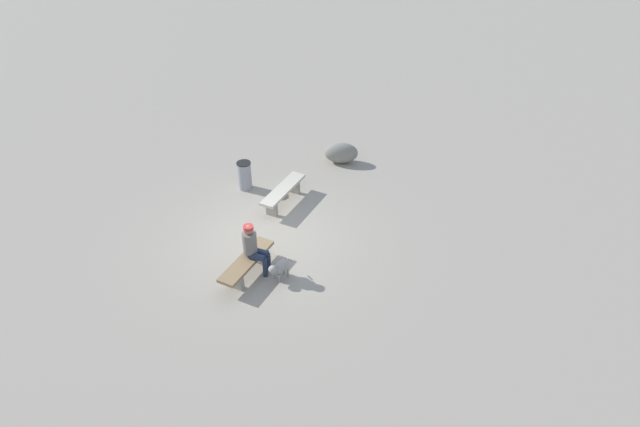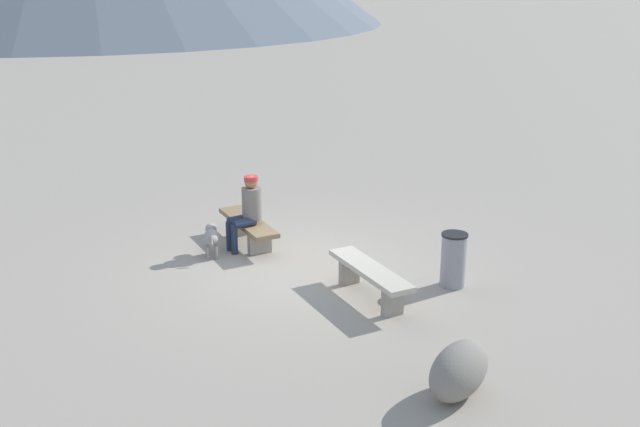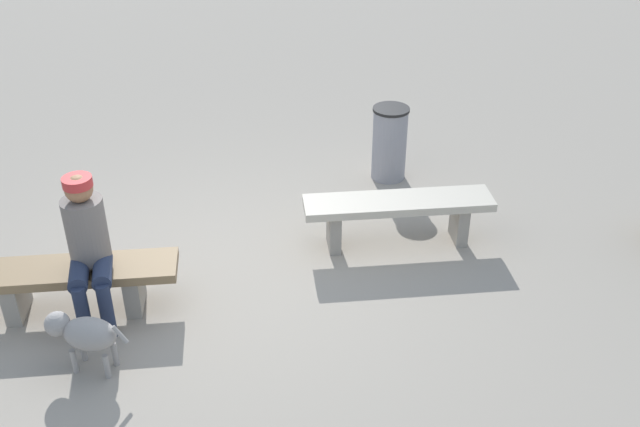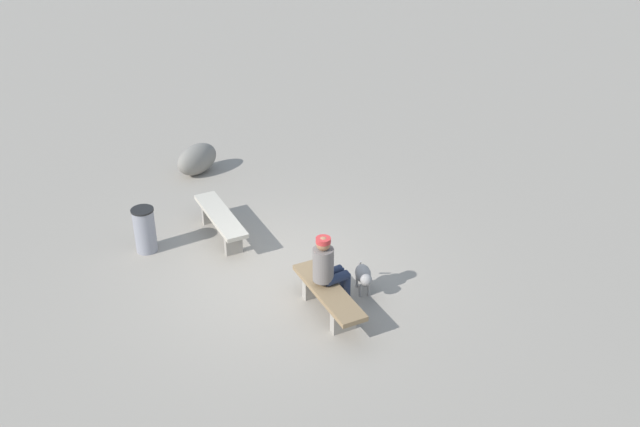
{
  "view_description": "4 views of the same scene",
  "coord_description": "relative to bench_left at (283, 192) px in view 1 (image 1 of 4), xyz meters",
  "views": [
    {
      "loc": [
        10.12,
        4.11,
        8.52
      ],
      "look_at": [
        -0.33,
        1.3,
        0.8
      ],
      "focal_mm": 31.5,
      "sensor_mm": 36.0,
      "label": 1
    },
    {
      "loc": [
        -8.96,
        6.84,
        4.64
      ],
      "look_at": [
        -0.12,
        -0.36,
        0.83
      ],
      "focal_mm": 43.32,
      "sensor_mm": 36.0,
      "label": 2
    },
    {
      "loc": [
        0.9,
        5.29,
        3.88
      ],
      "look_at": [
        -0.66,
        0.54,
        0.85
      ],
      "focal_mm": 41.41,
      "sensor_mm": 36.0,
      "label": 3
    },
    {
      "loc": [
        8.41,
        -5.8,
        6.99
      ],
      "look_at": [
        -0.6,
        1.39,
        0.42
      ],
      "focal_mm": 41.76,
      "sensor_mm": 36.0,
      "label": 4
    }
  ],
  "objects": [
    {
      "name": "seated_person",
      "position": [
        2.75,
        0.21,
        0.36
      ],
      "size": [
        0.37,
        0.61,
        1.25
      ],
      "rotation": [
        0.0,
        0.0,
        -0.1
      ],
      "color": "slate",
      "rests_on": "ground"
    },
    {
      "name": "bench_left",
      "position": [
        0.0,
        0.0,
        0.0
      ],
      "size": [
        1.79,
        0.75,
        0.48
      ],
      "rotation": [
        0.0,
        0.0,
        -0.21
      ],
      "color": "gray",
      "rests_on": "ground"
    },
    {
      "name": "dog",
      "position": [
        2.86,
        0.85,
        -0.03
      ],
      "size": [
        0.58,
        0.43,
        0.48
      ],
      "rotation": [
        0.0,
        0.0,
        5.75
      ],
      "color": "gray",
      "rests_on": "ground"
    },
    {
      "name": "trash_bin",
      "position": [
        -0.44,
        -1.26,
        0.05
      ],
      "size": [
        0.39,
        0.39,
        0.82
      ],
      "color": "gray",
      "rests_on": "ground"
    },
    {
      "name": "bench_right",
      "position": [
        2.92,
        0.1,
        -0.06
      ],
      "size": [
        1.75,
        0.76,
        0.43
      ],
      "rotation": [
        0.0,
        0.0,
        -0.21
      ],
      "color": "gray",
      "rests_on": "ground"
    },
    {
      "name": "ground",
      "position": [
        1.61,
        0.06,
        -0.39
      ],
      "size": [
        210.0,
        210.0,
        0.06
      ],
      "primitive_type": "cube",
      "color": "#9E9384"
    },
    {
      "name": "boulder",
      "position": [
        -2.51,
        0.99,
        -0.04
      ],
      "size": [
        0.72,
        1.08,
        0.64
      ],
      "primitive_type": "ellipsoid",
      "rotation": [
        0.0,
        0.0,
        0.23
      ],
      "color": "gray",
      "rests_on": "ground"
    }
  ]
}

